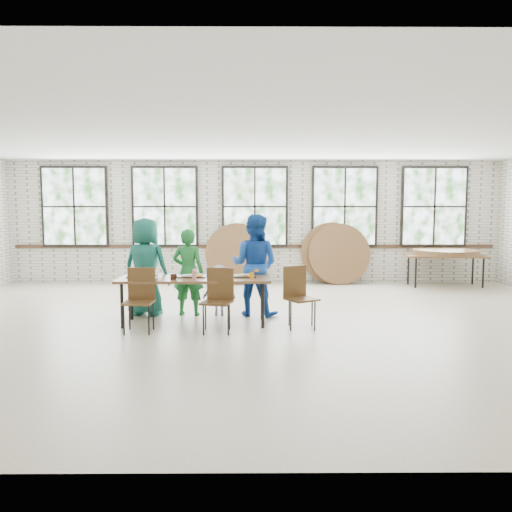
# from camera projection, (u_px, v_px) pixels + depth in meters

# --- Properties ---
(room) EXTENTS (12.00, 12.00, 12.00)m
(room) POSITION_uv_depth(u_px,v_px,m) (255.00, 209.00, 12.20)
(room) COLOR beige
(room) RESTS_ON ground
(dining_table) EXTENTS (2.41, 0.84, 0.74)m
(dining_table) POSITION_uv_depth(u_px,v_px,m) (194.00, 281.00, 7.91)
(dining_table) COLOR brown
(dining_table) RESTS_ON ground
(chair_near_left) EXTENTS (0.44, 0.42, 0.95)m
(chair_near_left) POSITION_uv_depth(u_px,v_px,m) (140.00, 294.00, 7.45)
(chair_near_left) COLOR #51361B
(chair_near_left) RESTS_ON ground
(chair_near_right) EXTENTS (0.51, 0.50, 0.95)m
(chair_near_right) POSITION_uv_depth(u_px,v_px,m) (218.00, 294.00, 7.45)
(chair_near_right) COLOR #51361B
(chair_near_right) RESTS_ON ground
(chair_spare) EXTENTS (0.57, 0.56, 0.95)m
(chair_spare) POSITION_uv_depth(u_px,v_px,m) (298.00, 291.00, 7.70)
(chair_spare) COLOR #51361B
(chair_spare) RESTS_ON ground
(adult_teal) EXTENTS (0.93, 0.73, 1.68)m
(adult_teal) POSITION_uv_depth(u_px,v_px,m) (146.00, 267.00, 8.53)
(adult_teal) COLOR #1A6553
(adult_teal) RESTS_ON ground
(adult_green) EXTENTS (0.59, 0.43, 1.49)m
(adult_green) POSITION_uv_depth(u_px,v_px,m) (188.00, 272.00, 8.55)
(adult_green) COLOR #1E7431
(adult_green) RESTS_ON ground
(toddler) EXTENTS (0.57, 0.35, 0.87)m
(toddler) POSITION_uv_depth(u_px,v_px,m) (219.00, 290.00, 8.58)
(toddler) COLOR #111137
(toddler) RESTS_ON ground
(adult_blue) EXTENTS (1.02, 0.91, 1.74)m
(adult_blue) POSITION_uv_depth(u_px,v_px,m) (255.00, 265.00, 8.54)
(adult_blue) COLOR #1748A5
(adult_blue) RESTS_ON ground
(storage_table) EXTENTS (1.87, 0.92, 0.74)m
(storage_table) POSITION_uv_depth(u_px,v_px,m) (445.00, 257.00, 11.72)
(storage_table) COLOR brown
(storage_table) RESTS_ON ground
(tabletop_clutter) EXTENTS (2.05, 0.57, 0.11)m
(tabletop_clutter) POSITION_uv_depth(u_px,v_px,m) (200.00, 276.00, 7.88)
(tabletop_clutter) COLOR black
(tabletop_clutter) RESTS_ON dining_table
(round_tops_stacked) EXTENTS (1.50, 1.50, 0.13)m
(round_tops_stacked) POSITION_uv_depth(u_px,v_px,m) (446.00, 252.00, 11.71)
(round_tops_stacked) COLOR brown
(round_tops_stacked) RESTS_ON storage_table
(round_tops_leaning) EXTENTS (3.99, 0.41, 1.49)m
(round_tops_leaning) POSITION_uv_depth(u_px,v_px,m) (302.00, 254.00, 12.10)
(round_tops_leaning) COLOR brown
(round_tops_leaning) RESTS_ON ground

